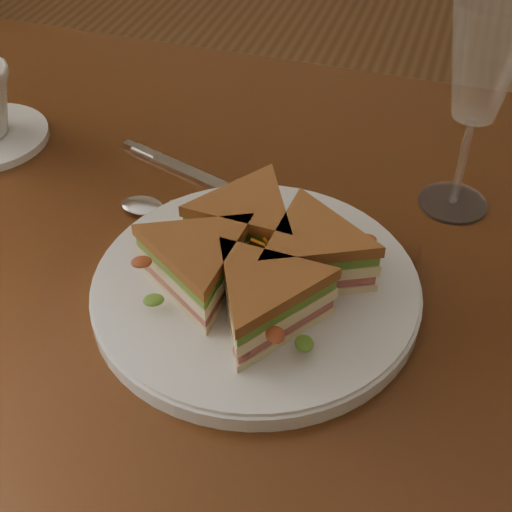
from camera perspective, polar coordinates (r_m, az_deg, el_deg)
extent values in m
cube|color=#3A1C0D|center=(0.77, -2.02, 0.81)|extent=(1.20, 0.80, 0.04)
cylinder|color=#351D0F|center=(1.45, -17.65, 2.16)|extent=(0.06, 0.06, 0.71)
cylinder|color=white|center=(0.68, 0.00, -2.65)|extent=(0.31, 0.31, 0.02)
cube|color=silver|center=(0.80, -2.23, 4.64)|extent=(0.12, 0.07, 0.00)
ellipsoid|color=silver|center=(0.79, -9.06, 3.96)|extent=(0.05, 0.03, 0.01)
cube|color=silver|center=(0.83, -4.70, 6.40)|extent=(0.19, 0.08, 0.00)
cube|color=silver|center=(0.89, -9.21, 8.35)|extent=(0.05, 0.03, 0.00)
cylinder|color=white|center=(0.82, 15.46, 4.12)|extent=(0.08, 0.08, 0.00)
cylinder|color=white|center=(0.79, 16.19, 7.34)|extent=(0.01, 0.01, 0.11)
cone|color=white|center=(0.73, 17.88, 14.63)|extent=(0.08, 0.08, 0.12)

